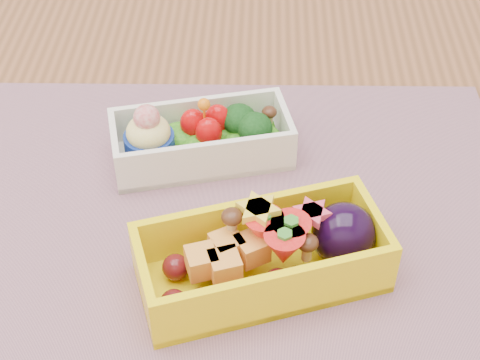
{
  "coord_description": "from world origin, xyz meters",
  "views": [
    {
      "loc": [
        0.05,
        -0.4,
        1.19
      ],
      "look_at": [
        0.04,
        0.03,
        0.79
      ],
      "focal_mm": 55.8,
      "sensor_mm": 36.0,
      "label": 1
    }
  ],
  "objects_px": {
    "table": "(194,320)",
    "bento_yellow": "(267,255)",
    "placemat": "(231,218)",
    "bento_white": "(201,138)"
  },
  "relations": [
    {
      "from": "placemat",
      "to": "bento_yellow",
      "type": "relative_size",
      "value": 2.43
    },
    {
      "from": "table",
      "to": "placemat",
      "type": "distance_m",
      "value": 0.11
    },
    {
      "from": "table",
      "to": "placemat",
      "type": "bearing_deg",
      "value": 41.89
    },
    {
      "from": "placemat",
      "to": "bento_yellow",
      "type": "bearing_deg",
      "value": -64.71
    },
    {
      "from": "bento_white",
      "to": "bento_yellow",
      "type": "xyz_separation_m",
      "value": [
        0.06,
        -0.14,
        0.0
      ]
    },
    {
      "from": "placemat",
      "to": "bento_white",
      "type": "bearing_deg",
      "value": 111.63
    },
    {
      "from": "table",
      "to": "bento_yellow",
      "type": "distance_m",
      "value": 0.15
    },
    {
      "from": "bento_white",
      "to": "placemat",
      "type": "bearing_deg",
      "value": -81.94
    },
    {
      "from": "table",
      "to": "bento_white",
      "type": "xyz_separation_m",
      "value": [
        0.0,
        0.1,
        0.12
      ]
    },
    {
      "from": "placemat",
      "to": "bento_yellow",
      "type": "xyz_separation_m",
      "value": [
        0.03,
        -0.06,
        0.03
      ]
    }
  ]
}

